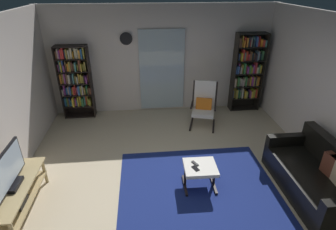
{
  "coord_description": "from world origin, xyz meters",
  "views": [
    {
      "loc": [
        -0.48,
        -3.5,
        3.08
      ],
      "look_at": [
        -0.05,
        0.75,
        0.89
      ],
      "focal_mm": 28.49,
      "sensor_mm": 36.0,
      "label": 1
    }
  ],
  "objects": [
    {
      "name": "glass_door_panel",
      "position": [
        0.02,
        2.83,
        1.05
      ],
      "size": [
        1.1,
        0.01,
        2.0
      ],
      "primitive_type": "cube",
      "color": "silver"
    },
    {
      "name": "wall_back",
      "position": [
        0.0,
        2.9,
        1.3
      ],
      "size": [
        5.6,
        0.06,
        2.6
      ],
      "primitive_type": "cube",
      "color": "silver",
      "rests_on": "ground"
    },
    {
      "name": "lounge_armchair",
      "position": [
        0.91,
        1.95,
        0.53
      ],
      "size": [
        0.72,
        0.78,
        1.02
      ],
      "color": "black",
      "rests_on": "ground"
    },
    {
      "name": "cell_phone",
      "position": [
        0.29,
        -0.2,
        0.41
      ],
      "size": [
        0.12,
        0.16,
        0.01
      ],
      "primitive_type": "cube",
      "rotation": [
        0.0,
        0.0,
        0.42
      ],
      "color": "black",
      "rests_on": "ottoman"
    },
    {
      "name": "tv_remote",
      "position": [
        0.31,
        -0.08,
        0.42
      ],
      "size": [
        0.1,
        0.15,
        0.02
      ],
      "primitive_type": "cube",
      "rotation": [
        0.0,
        0.0,
        0.5
      ],
      "color": "black",
      "rests_on": "ottoman"
    },
    {
      "name": "wall_clock",
      "position": [
        -0.81,
        2.82,
        1.85
      ],
      "size": [
        0.29,
        0.03,
        0.29
      ],
      "color": "silver"
    },
    {
      "name": "bookshelf_near_tv",
      "position": [
        -2.06,
        2.69,
        0.95
      ],
      "size": [
        0.73,
        0.3,
        1.76
      ],
      "color": "black",
      "rests_on": "ground"
    },
    {
      "name": "bookshelf_near_sofa",
      "position": [
        2.14,
        2.68,
        1.03
      ],
      "size": [
        0.74,
        0.3,
        1.96
      ],
      "color": "black",
      "rests_on": "ground"
    },
    {
      "name": "area_rug",
      "position": [
        0.35,
        -0.16,
        0.0
      ],
      "size": [
        2.57,
        2.08,
        0.01
      ],
      "primitive_type": "cube",
      "color": "navy",
      "rests_on": "ground"
    },
    {
      "name": "tv_stand",
      "position": [
        -2.35,
        -0.44,
        0.32
      ],
      "size": [
        0.48,
        1.34,
        0.48
      ],
      "color": "tan",
      "rests_on": "ground"
    },
    {
      "name": "leather_sofa",
      "position": [
        2.18,
        -0.48,
        0.3
      ],
      "size": [
        0.84,
        1.73,
        0.82
      ],
      "color": "black",
      "rests_on": "ground"
    },
    {
      "name": "ottoman",
      "position": [
        0.39,
        -0.15,
        0.34
      ],
      "size": [
        0.53,
        0.49,
        0.41
      ],
      "color": "white",
      "rests_on": "ground"
    },
    {
      "name": "television",
      "position": [
        -2.35,
        -0.42,
        0.74
      ],
      "size": [
        0.2,
        0.88,
        0.55
      ],
      "color": "black",
      "rests_on": "tv_stand"
    },
    {
      "name": "ground_plane",
      "position": [
        0.0,
        0.0,
        0.0
      ],
      "size": [
        7.02,
        7.02,
        0.0
      ],
      "primitive_type": "plane",
      "color": "#C6B596"
    }
  ]
}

